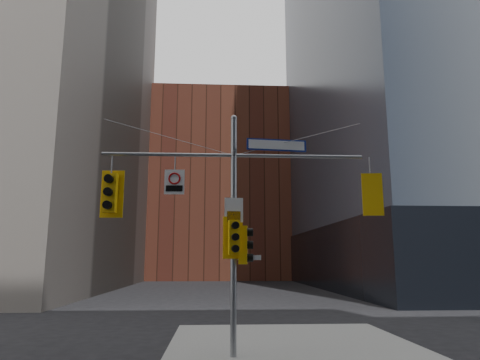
{
  "coord_description": "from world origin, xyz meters",
  "views": [
    {
      "loc": [
        -0.53,
        -10.77,
        2.85
      ],
      "look_at": [
        0.19,
        2.0,
        5.23
      ],
      "focal_mm": 32.0,
      "sensor_mm": 36.0,
      "label": 1
    }
  ],
  "objects": [
    {
      "name": "sidewalk_corner",
      "position": [
        2.0,
        4.0,
        0.07
      ],
      "size": [
        8.0,
        8.0,
        0.15
      ],
      "primitive_type": "cube",
      "color": "gray",
      "rests_on": "ground"
    },
    {
      "name": "brick_midrise",
      "position": [
        0.0,
        58.0,
        14.0
      ],
      "size": [
        26.0,
        20.0,
        28.0
      ],
      "primitive_type": "cube",
      "color": "brown",
      "rests_on": "ground"
    },
    {
      "name": "signal_assembly",
      "position": [
        0.0,
        1.99,
        4.42
      ],
      "size": [
        8.0,
        0.8,
        7.3
      ],
      "color": "gray",
      "rests_on": "ground"
    },
    {
      "name": "traffic_light_west_arm",
      "position": [
        -3.68,
        2.01,
        4.8
      ],
      "size": [
        0.69,
        0.56,
        1.44
      ],
      "rotation": [
        0.0,
        0.0,
        -0.06
      ],
      "color": "#F3B60C",
      "rests_on": "ground"
    },
    {
      "name": "traffic_light_east_arm",
      "position": [
        4.24,
        1.99,
        4.8
      ],
      "size": [
        0.62,
        0.53,
        1.3
      ],
      "rotation": [
        0.0,
        0.0,
        3.0
      ],
      "color": "#F3B60C",
      "rests_on": "ground"
    },
    {
      "name": "traffic_light_pole_side",
      "position": [
        0.33,
        1.99,
        3.27
      ],
      "size": [
        0.46,
        0.39,
        1.12
      ],
      "rotation": [
        0.0,
        0.0,
        1.45
      ],
      "color": "#F3B60C",
      "rests_on": "ground"
    },
    {
      "name": "traffic_light_pole_front",
      "position": [
        -0.0,
        1.73,
        3.49
      ],
      "size": [
        0.58,
        0.51,
        1.23
      ],
      "rotation": [
        0.0,
        0.0,
        0.17
      ],
      "color": "#F3B60C",
      "rests_on": "ground"
    },
    {
      "name": "street_sign_blade",
      "position": [
        1.33,
        2.0,
        6.35
      ],
      "size": [
        1.88,
        0.24,
        0.37
      ],
      "rotation": [
        0.0,
        0.0,
        0.1
      ],
      "color": "navy",
      "rests_on": "ground"
    },
    {
      "name": "regulatory_sign_arm",
      "position": [
        -1.79,
        1.97,
        5.17
      ],
      "size": [
        0.6,
        0.08,
        0.75
      ],
      "rotation": [
        0.0,
        0.0,
        -0.03
      ],
      "color": "silver",
      "rests_on": "ground"
    },
    {
      "name": "regulatory_sign_pole",
      "position": [
        0.0,
        1.88,
        4.28
      ],
      "size": [
        0.55,
        0.09,
        0.73
      ],
      "rotation": [
        0.0,
        0.0,
        0.11
      ],
      "color": "silver",
      "rests_on": "ground"
    },
    {
      "name": "street_blade_ew",
      "position": [
        0.45,
        2.0,
        2.91
      ],
      "size": [
        0.73,
        0.06,
        0.15
      ],
      "rotation": [
        0.0,
        0.0,
        -0.04
      ],
      "color": "silver",
      "rests_on": "ground"
    },
    {
      "name": "street_blade_ns",
      "position": [
        0.0,
        2.45,
        2.92
      ],
      "size": [
        0.1,
        0.8,
        0.16
      ],
      "rotation": [
        0.0,
        0.0,
        -0.09
      ],
      "color": "#145926",
      "rests_on": "ground"
    }
  ]
}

